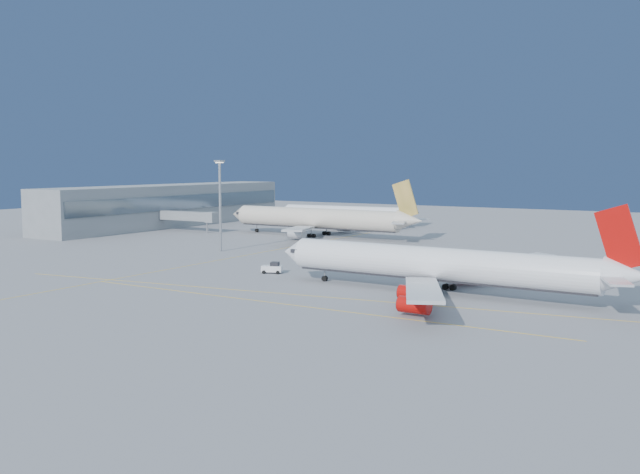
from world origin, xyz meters
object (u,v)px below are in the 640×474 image
at_px(pushback_tug, 272,268).
at_px(light_mast, 220,198).
at_px(airliner_virgin, 443,265).
at_px(airliner_etihad, 320,219).
at_px(airliner_third, 345,213).

height_order(pushback_tug, light_mast, light_mast).
relative_size(airliner_virgin, light_mast, 2.88).
bearing_deg(light_mast, airliner_etihad, 86.73).
distance_m(airliner_virgin, airliner_etihad, 101.11).
xyz_separation_m(airliner_third, light_mast, (10.58, -85.13, 9.44)).
xyz_separation_m(airliner_virgin, pushback_tug, (-39.16, 3.71, -3.96)).
relative_size(airliner_etihad, light_mast, 2.95).
bearing_deg(pushback_tug, airliner_etihad, 91.29).
bearing_deg(airliner_etihad, light_mast, -92.23).
bearing_deg(pushback_tug, airliner_third, 89.51).
bearing_deg(airliner_third, light_mast, -87.30).
height_order(airliner_third, light_mast, light_mast).
distance_m(airliner_etihad, airliner_third, 41.41).
height_order(airliner_virgin, airliner_etihad, airliner_etihad).
height_order(airliner_etihad, pushback_tug, airliner_etihad).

